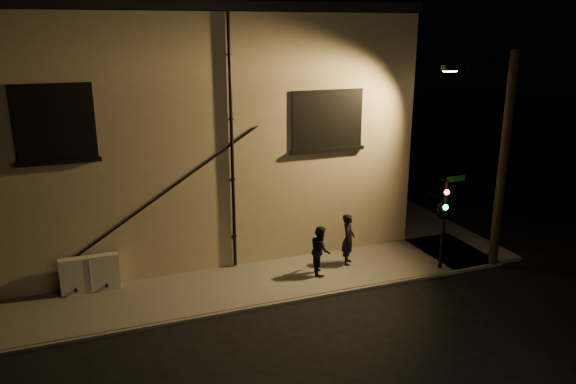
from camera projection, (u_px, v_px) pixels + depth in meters
name	position (u px, v px, depth m)	size (l,w,h in m)	color
ground	(318.00, 297.00, 17.32)	(90.00, 90.00, 0.00)	black
sidewalk	(301.00, 242.00, 21.65)	(21.00, 16.00, 0.12)	#5D5B54
building	(164.00, 118.00, 23.11)	(16.20, 12.23, 8.80)	tan
utility_cabinet	(90.00, 274.00, 17.32)	(1.74, 0.29, 1.15)	beige
pedestrian_a	(348.00, 239.00, 19.26)	(0.66, 0.43, 1.80)	black
pedestrian_b	(320.00, 250.00, 18.51)	(0.80, 0.62, 1.65)	black
traffic_signal	(442.00, 209.00, 18.39)	(1.20, 1.88, 3.21)	black
streetlamp_pole	(500.00, 157.00, 18.58)	(2.03, 1.39, 7.36)	black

